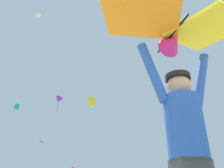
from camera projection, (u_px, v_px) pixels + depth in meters
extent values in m
cylinder|color=blue|center=(185.00, 127.00, 2.05)|extent=(0.41, 0.41, 0.56)
sphere|color=tan|center=(179.00, 87.00, 2.23)|extent=(0.23, 0.23, 0.23)
cylinder|color=black|center=(178.00, 78.00, 2.28)|extent=(0.29, 0.29, 0.05)
cylinder|color=blue|center=(201.00, 79.00, 2.35)|extent=(0.29, 0.15, 0.62)
cylinder|color=blue|center=(152.00, 72.00, 2.22)|extent=(0.29, 0.15, 0.62)
cylinder|color=black|center=(171.00, 35.00, 2.52)|extent=(0.18, 0.64, 0.02)
cube|color=yellow|center=(207.00, 30.00, 2.56)|extent=(0.88, 0.80, 0.19)
cube|color=orange|center=(141.00, 16.00, 2.37)|extent=(1.01, 0.99, 0.19)
cone|color=#DB2393|center=(173.00, 43.00, 2.47)|extent=(0.28, 0.25, 0.24)
cone|color=white|center=(38.00, 17.00, 27.65)|extent=(0.86, 0.91, 0.65)
cylinder|color=#A4A4A4|center=(37.00, 22.00, 27.28)|extent=(0.03, 0.03, 1.04)
cube|color=#19B2AD|center=(17.00, 107.00, 34.58)|extent=(0.79, 0.75, 0.87)
cone|color=purple|center=(58.00, 100.00, 38.64)|extent=(1.80, 1.70, 1.34)
cylinder|color=#602387|center=(58.00, 107.00, 38.05)|extent=(0.05, 0.05, 1.67)
cube|color=yellow|center=(92.00, 102.00, 27.80)|extent=(0.94, 0.85, 1.14)
pyramid|color=purple|center=(42.00, 142.00, 30.59)|extent=(0.71, 0.75, 0.33)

